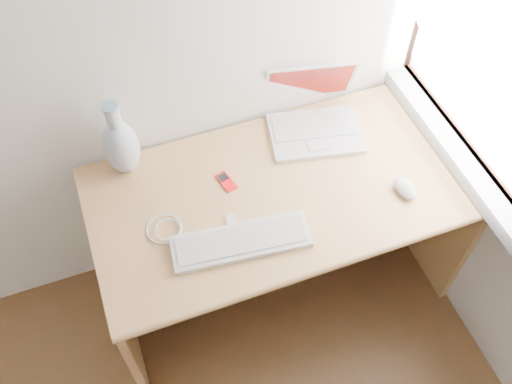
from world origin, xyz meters
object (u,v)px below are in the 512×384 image
object	(u,v)px
laptop	(311,117)
vase	(121,145)
external_keyboard	(241,241)
desk	(273,203)

from	to	relation	value
laptop	vase	size ratio (longest dim) A/B	1.20
external_keyboard	vase	distance (m)	0.56
desk	laptop	bearing A→B (deg)	36.21
external_keyboard	desk	bearing A→B (deg)	55.54
laptop	desk	bearing A→B (deg)	-131.64
desk	laptop	distance (m)	0.38
laptop	external_keyboard	bearing A→B (deg)	-124.44
desk	laptop	xyz separation A→B (m)	(0.22, 0.16, 0.27)
external_keyboard	vase	size ratio (longest dim) A/B	1.47
desk	vase	xyz separation A→B (m)	(-0.52, 0.20, 0.35)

